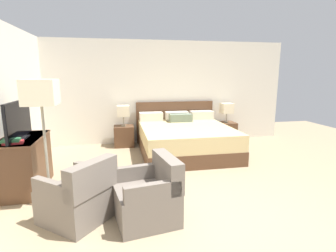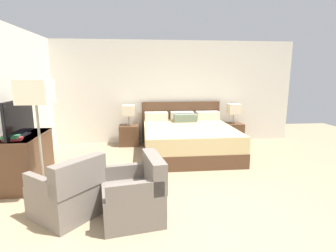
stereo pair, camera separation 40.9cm
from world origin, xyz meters
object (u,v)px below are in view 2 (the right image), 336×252
Objects in this scene: table_lamp_right at (234,109)px; book_blue_cover at (10,137)px; book_red_cover at (13,139)px; dresser at (25,159)px; floor_lamp at (36,98)px; tv at (19,118)px; nightstand_left at (129,135)px; armchair_companion at (135,196)px; nightstand_right at (233,133)px; table_lamp_left at (129,111)px; armchair_by_window at (69,194)px; bed at (188,139)px.

table_lamp_right is 4.81m from book_blue_cover.
book_blue_cover reaches higher than book_red_cover.
dresser is 0.63× the size of floor_lamp.
book_red_cover is at bearing -88.43° from tv.
table_lamp_right reaches higher than nightstand_left.
armchair_companion reaches higher than nightstand_left.
nightstand_left is 2.79m from tv.
floor_lamp is at bearing -32.41° from book_red_cover.
armchair_companion is (1.73, -0.85, -0.56)m from book_blue_cover.
dresser is 0.65m from tv.
dresser is at bearing -152.19° from nightstand_right.
table_lamp_left is at bearing 55.65° from tv.
book_red_cover is at bearing 153.64° from armchair_companion.
tv reaches higher than book_blue_cover.
armchair_by_window is (0.91, -0.99, -0.77)m from tv.
armchair_by_window is at bearing -100.62° from table_lamp_left.
nightstand_left is 1.00× the size of nightstand_right.
table_lamp_right is 4.61m from floor_lamp.
tv is (0.00, -0.04, 0.65)m from dresser.
bed is 4.38× the size of table_lamp_right.
floor_lamp reaches higher than armchair_by_window.
nightstand_right is 4.52m from armchair_by_window.
nightstand_right is 4.72m from floor_lamp.
armchair_by_window is (-3.19, -3.20, -0.56)m from table_lamp_right.
book_red_cover is at bearing -148.64° from table_lamp_right.
nightstand_left is 2.59m from nightstand_right.
nightstand_right is 0.53× the size of tv.
book_red_cover is at bearing -88.19° from dresser.
dresser reaches higher than nightstand_left.
dresser is 1.11× the size of tv.
nightstand_right is at bearing 27.81° from dresser.
nightstand_left is at bearing -179.97° from table_lamp_right.
armchair_companion is 0.48× the size of floor_lamp.
book_red_cover is 1.13× the size of book_blue_cover.
book_blue_cover is (-4.12, -2.49, -0.01)m from table_lamp_right.
nightstand_right is at bearing 31.18° from book_blue_cover.
book_red_cover is 1.26m from armchair_by_window.
table_lamp_right is at bearing 31.25° from bed.
floor_lamp is at bearing 136.44° from armchair_by_window.
bed is 2.06× the size of dresser.
book_blue_cover is 0.81m from floor_lamp.
table_lamp_right is (2.59, 0.00, 0.60)m from nightstand_left.
book_red_cover reaches higher than nightstand_left.
dresser is 1.30× the size of armchair_companion.
nightstand_left is 2.96m from book_red_cover.
table_lamp_right reaches higher than armchair_by_window.
nightstand_right is 2.66m from table_lamp_left.
book_blue_cover is at bearing -92.74° from dresser.
table_lamp_left is 0.30× the size of floor_lamp.
dresser is at bearing -153.84° from bed.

